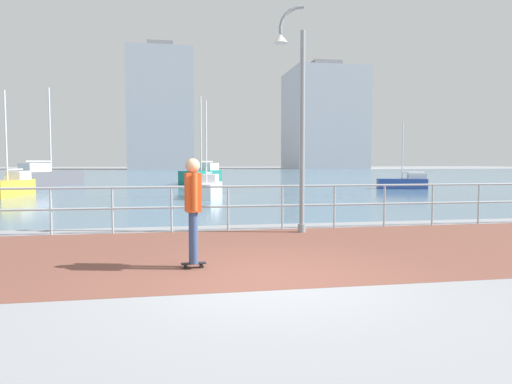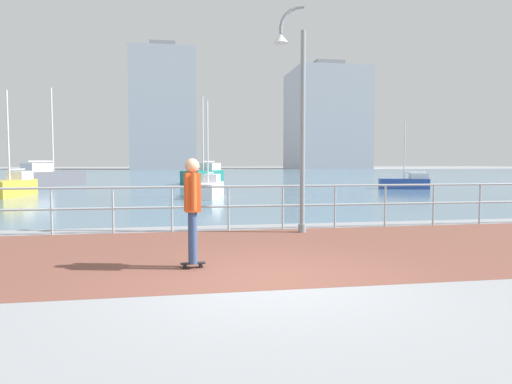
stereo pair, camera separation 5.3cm
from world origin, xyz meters
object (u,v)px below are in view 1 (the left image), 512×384
Objects in this scene: sailboat_ivory at (404,183)px; sailboat_navy at (202,175)px; lamppost at (296,108)px; sailboat_gray at (9,186)px; sailboat_teal at (49,177)px; sailboat_red at (207,188)px; skateboarder at (193,202)px.

sailboat_ivory is 15.35m from sailboat_navy.
lamppost reaches higher than sailboat_gray.
sailboat_ivory is 24.05m from sailboat_teal.
lamppost is 11.93m from sailboat_red.
lamppost is 0.80× the size of sailboat_teal.
lamppost is 26.34m from sailboat_teal.
sailboat_navy is at bearing 48.73° from sailboat_gray.
sailboat_teal reaches higher than skateboarder.
sailboat_gray is at bearing 165.93° from sailboat_red.
lamppost is at bearing -125.00° from sailboat_ivory.
sailboat_gray is 9.61m from sailboat_teal.
sailboat_red is at bearing -92.63° from sailboat_navy.
sailboat_teal is (-0.46, 9.60, 0.16)m from sailboat_gray.
sailboat_navy is 1.30× the size of sailboat_gray.
sailboat_gray reaches higher than skateboarder.
skateboarder is at bearing -93.82° from sailboat_navy.
sailboat_gray is at bearing -87.26° from sailboat_teal.
sailboat_navy is (1.95, 29.19, -0.43)m from skateboarder.
sailboat_ivory is 22.61m from sailboat_gray.
skateboarder is at bearing -94.94° from sailboat_red.
sailboat_gray is at bearing -173.91° from sailboat_ivory.
sailboat_ivory is (14.11, 19.82, -0.68)m from skateboarder.
sailboat_navy is (-12.16, 9.37, 0.24)m from sailboat_ivory.
lamppost is 1.29× the size of sailboat_ivory.
skateboarder is 0.39× the size of sailboat_red.
sailboat_navy reaches higher than sailboat_gray.
sailboat_navy reaches higher than skateboarder.
sailboat_ivory is 0.62× the size of sailboat_teal.
sailboat_teal is (-8.84, 27.03, -0.42)m from skateboarder.
lamppost is 17.98m from sailboat_gray.
sailboat_red reaches higher than skateboarder.
sailboat_ivory is (12.81, 4.82, -0.04)m from sailboat_red.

